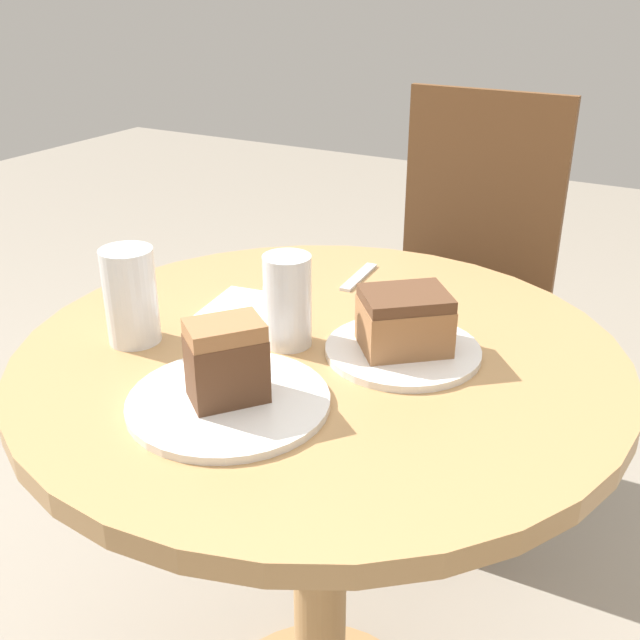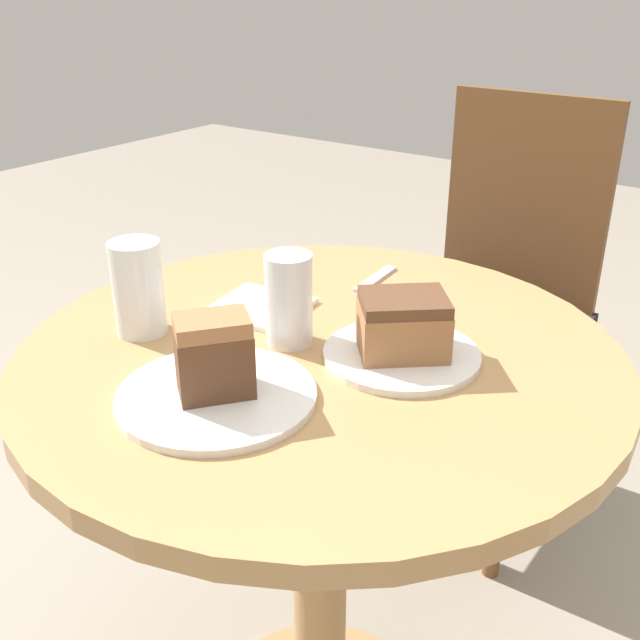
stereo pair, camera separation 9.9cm
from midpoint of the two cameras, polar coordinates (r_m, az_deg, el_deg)
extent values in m
cylinder|color=tan|center=(1.23, 2.43, -17.91)|extent=(0.08, 0.08, 0.69)
cylinder|color=tan|center=(1.01, 2.80, -2.88)|extent=(0.82, 0.82, 0.03)
cylinder|color=brown|center=(1.78, 4.15, -8.55)|extent=(0.04, 0.04, 0.45)
cylinder|color=brown|center=(1.65, 15.30, -12.54)|extent=(0.04, 0.04, 0.45)
cylinder|color=brown|center=(2.10, 10.44, -3.23)|extent=(0.04, 0.04, 0.45)
cylinder|color=brown|center=(1.99, 19.99, -6.12)|extent=(0.04, 0.04, 0.45)
cube|color=black|center=(1.75, 13.27, -0.83)|extent=(0.42, 0.47, 0.03)
cube|color=brown|center=(1.86, 16.92, 8.76)|extent=(0.39, 0.03, 0.49)
cylinder|color=white|center=(0.89, -4.73, -5.86)|extent=(0.24, 0.24, 0.01)
cylinder|color=white|center=(0.99, 9.09, -2.71)|extent=(0.21, 0.21, 0.01)
cube|color=brown|center=(0.87, -4.83, -3.37)|extent=(0.10, 0.10, 0.08)
cube|color=#9E6B42|center=(0.84, -4.95, -0.47)|extent=(0.10, 0.10, 0.02)
cube|color=#9E6B42|center=(0.97, 9.24, -0.81)|extent=(0.14, 0.14, 0.06)
cube|color=brown|center=(0.95, 9.40, 1.30)|extent=(0.14, 0.14, 0.02)
cylinder|color=silver|center=(1.00, 0.45, 0.77)|extent=(0.06, 0.06, 0.10)
cylinder|color=white|center=(0.99, 0.45, 1.51)|extent=(0.06, 0.06, 0.13)
cylinder|color=silver|center=(1.05, -10.97, 1.13)|extent=(0.06, 0.06, 0.08)
cylinder|color=white|center=(1.04, -11.08, 2.36)|extent=(0.07, 0.07, 0.13)
cube|color=white|center=(1.11, -2.09, 0.91)|extent=(0.15, 0.15, 0.01)
cube|color=silver|center=(1.23, 6.56, 3.09)|extent=(0.03, 0.12, 0.00)
camera|label=1|loc=(0.05, -87.14, 1.35)|focal=42.00mm
camera|label=2|loc=(0.05, 92.86, -1.35)|focal=42.00mm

